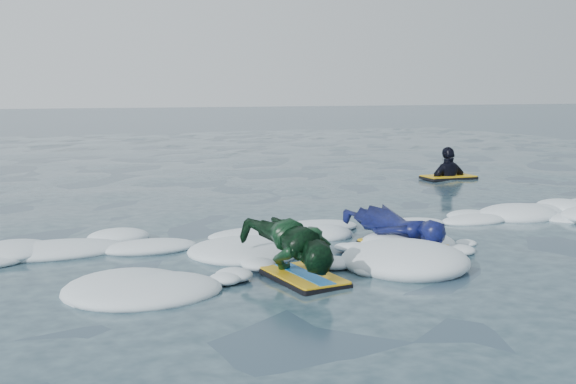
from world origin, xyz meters
The scene contains 5 objects.
ground centered at (0.00, 0.00, 0.00)m, with size 120.00×120.00×0.00m, color #162B37.
foam_band centered at (0.00, 1.03, 0.00)m, with size 12.00×3.10×0.30m, color white, non-canonical shape.
prone_woman_unit centered at (1.38, 0.65, 0.20)m, with size 0.84×1.58×0.39m.
prone_child_unit centered at (-0.09, -0.14, 0.26)m, with size 0.66×1.32×0.51m.
waiting_rider_unit centered at (5.15, 5.32, -0.11)m, with size 0.99×0.56×1.46m.
Camera 1 is at (-2.43, -5.95, 1.66)m, focal length 45.00 mm.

